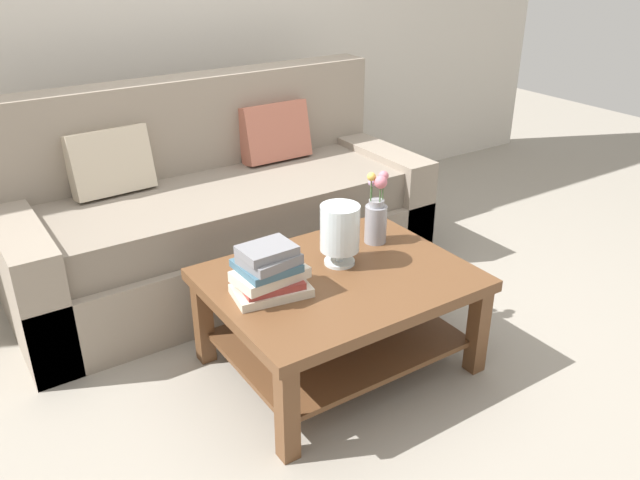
{
  "coord_description": "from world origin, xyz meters",
  "views": [
    {
      "loc": [
        -1.38,
        -2.2,
        1.77
      ],
      "look_at": [
        0.0,
        -0.11,
        0.56
      ],
      "focal_mm": 36.37,
      "sensor_mm": 36.0,
      "label": 1
    }
  ],
  "objects_px": {
    "book_stack_main": "(269,272)",
    "flower_pitcher": "(376,215)",
    "couch": "(218,215)",
    "glass_hurricane_vase": "(340,230)",
    "coffee_table": "(340,300)"
  },
  "relations": [
    {
      "from": "couch",
      "to": "glass_hurricane_vase",
      "type": "distance_m",
      "value": 1.01
    },
    {
      "from": "couch",
      "to": "book_stack_main",
      "type": "relative_size",
      "value": 6.85
    },
    {
      "from": "couch",
      "to": "glass_hurricane_vase",
      "type": "xyz_separation_m",
      "value": [
        0.12,
        -0.97,
        0.25
      ]
    },
    {
      "from": "flower_pitcher",
      "to": "glass_hurricane_vase",
      "type": "bearing_deg",
      "value": -162.4
    },
    {
      "from": "coffee_table",
      "to": "flower_pitcher",
      "type": "distance_m",
      "value": 0.44
    },
    {
      "from": "book_stack_main",
      "to": "flower_pitcher",
      "type": "relative_size",
      "value": 0.94
    },
    {
      "from": "coffee_table",
      "to": "flower_pitcher",
      "type": "xyz_separation_m",
      "value": [
        0.31,
        0.17,
        0.26
      ]
    },
    {
      "from": "couch",
      "to": "coffee_table",
      "type": "relative_size",
      "value": 2.08
    },
    {
      "from": "glass_hurricane_vase",
      "to": "flower_pitcher",
      "type": "distance_m",
      "value": 0.27
    },
    {
      "from": "book_stack_main",
      "to": "flower_pitcher",
      "type": "height_order",
      "value": "flower_pitcher"
    },
    {
      "from": "couch",
      "to": "coffee_table",
      "type": "xyz_separation_m",
      "value": [
        0.07,
        -1.05,
        -0.03
      ]
    },
    {
      "from": "book_stack_main",
      "to": "glass_hurricane_vase",
      "type": "bearing_deg",
      "value": 9.01
    },
    {
      "from": "couch",
      "to": "glass_hurricane_vase",
      "type": "bearing_deg",
      "value": -82.65
    },
    {
      "from": "couch",
      "to": "flower_pitcher",
      "type": "relative_size",
      "value": 6.46
    },
    {
      "from": "glass_hurricane_vase",
      "to": "book_stack_main",
      "type": "bearing_deg",
      "value": -170.99
    }
  ]
}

